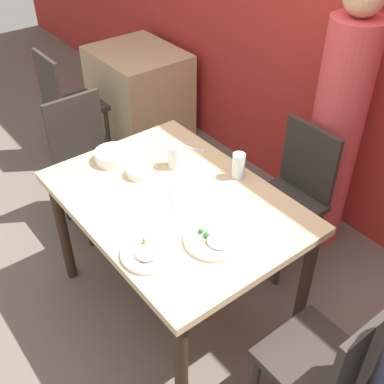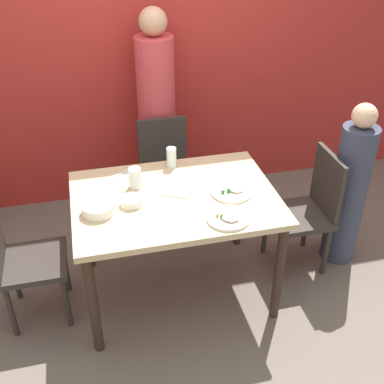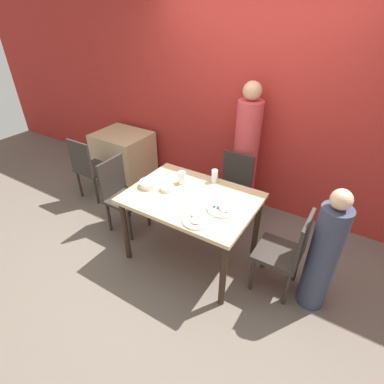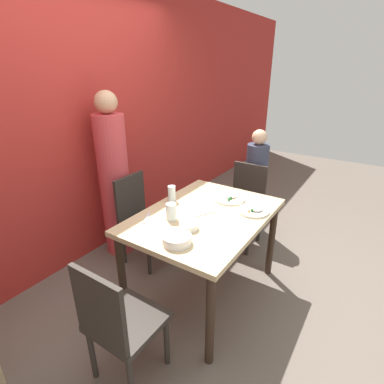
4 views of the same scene
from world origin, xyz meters
name	(u,v)px [view 4 (image 4 of 4)]	position (x,y,z in m)	size (l,w,h in m)	color
ground_plane	(203,291)	(0.00, 0.00, 0.00)	(10.00, 10.00, 0.00)	#60564C
wall_back	(82,123)	(0.00, 1.36, 1.35)	(10.00, 0.06, 2.70)	#A82823
dining_table	(204,224)	(0.00, 0.00, 0.68)	(1.25, 0.90, 0.77)	tan
chair_adult_spot	(140,217)	(0.09, 0.79, 0.48)	(0.40, 0.40, 0.89)	#2D2823
chair_child_spot	(244,202)	(0.96, 0.07, 0.48)	(0.40, 0.40, 0.89)	#2D2823
chair_empty_left	(118,322)	(-0.96, 0.00, 0.48)	(0.40, 0.40, 0.89)	#2D2823
person_adult	(114,182)	(0.09, 1.11, 0.78)	(0.30, 0.30, 1.66)	#C63D42
person_child	(255,186)	(1.26, 0.07, 0.57)	(0.24, 0.24, 1.23)	#33384C
bowl_curry	(177,239)	(-0.47, -0.07, 0.80)	(0.19, 0.19, 0.06)	white
plate_rice_adult	(230,198)	(0.36, -0.04, 0.79)	(0.26, 0.26, 0.05)	white
plate_rice_child	(254,210)	(0.25, -0.31, 0.79)	(0.25, 0.25, 0.05)	white
bowl_rice_small	(189,226)	(-0.27, -0.03, 0.80)	(0.13, 0.13, 0.05)	white
glass_water_tall	(172,194)	(0.06, 0.36, 0.84)	(0.07, 0.07, 0.14)	silver
glass_water_short	(171,212)	(-0.22, 0.16, 0.84)	(0.08, 0.08, 0.13)	silver
fork_steel	(205,214)	(0.00, -0.01, 0.78)	(0.17, 0.10, 0.01)	silver
spoon_steel	(147,218)	(-0.31, 0.33, 0.78)	(0.17, 0.10, 0.01)	silver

